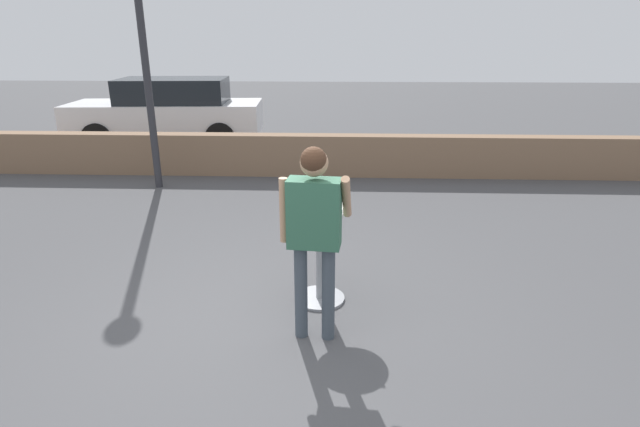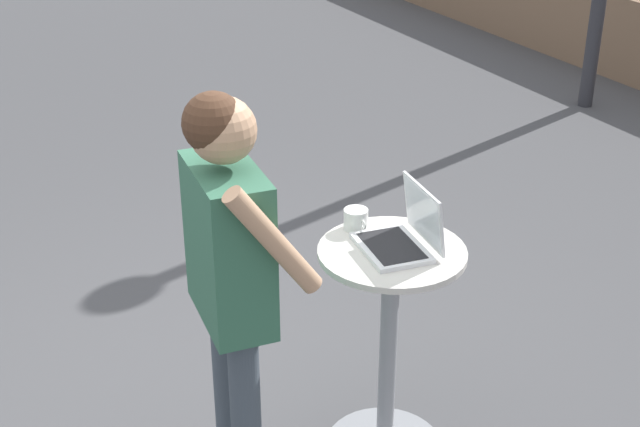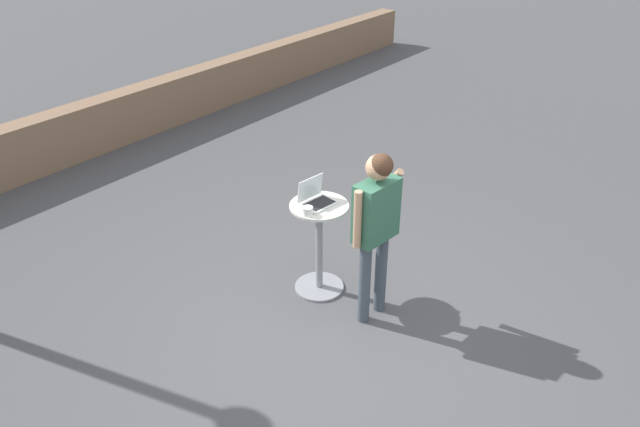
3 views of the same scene
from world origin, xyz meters
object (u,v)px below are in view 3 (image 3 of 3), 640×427
at_px(cafe_table, 319,244).
at_px(laptop, 316,198).
at_px(standing_person, 376,217).
at_px(coffee_mug, 308,211).

height_order(cafe_table, laptop, laptop).
distance_m(laptop, standing_person, 0.69).
xyz_separation_m(coffee_mug, standing_person, (0.20, -0.61, 0.07)).
height_order(cafe_table, standing_person, standing_person).
distance_m(laptop, coffee_mug, 0.23).
height_order(laptop, coffee_mug, laptop).
height_order(coffee_mug, standing_person, standing_person).
relative_size(laptop, coffee_mug, 2.66).
bearing_deg(cafe_table, laptop, 82.00).
bearing_deg(cafe_table, standing_person, -91.50).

